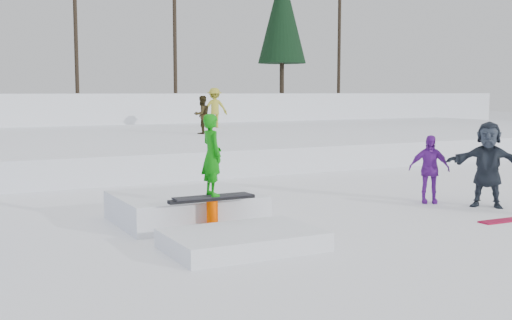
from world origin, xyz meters
name	(u,v)px	position (x,y,z in m)	size (l,w,h in m)	color
ground	(283,234)	(0.00, 0.00, 0.00)	(120.00, 120.00, 0.00)	white
snow_berm	(28,114)	(0.00, 30.00, 1.20)	(60.00, 14.00, 2.40)	white
snow_midrise	(81,145)	(0.00, 16.00, 0.40)	(50.00, 18.00, 0.80)	white
treeline	(137,9)	(6.18, 28.28, 7.45)	(40.24, 4.22, 10.50)	black
walker_olive	(202,115)	(4.50, 14.39, 1.57)	(0.75, 0.58, 1.54)	black
walker_ygreen	(215,108)	(6.82, 18.39, 1.74)	(1.22, 0.70, 1.88)	#A9A42D
spectator_purple	(429,169)	(4.50, 1.27, 0.77)	(0.90, 0.37, 1.53)	purple
spectator_dark	(488,164)	(5.27, 0.30, 0.93)	(1.72, 0.55, 1.86)	#232A37
loose_board_red	(509,220)	(4.50, -0.99, 0.01)	(1.40, 0.28, 0.03)	maroon
jib_rail_feature	(200,212)	(-1.11, 1.15, 0.30)	(2.60, 4.40, 2.11)	white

